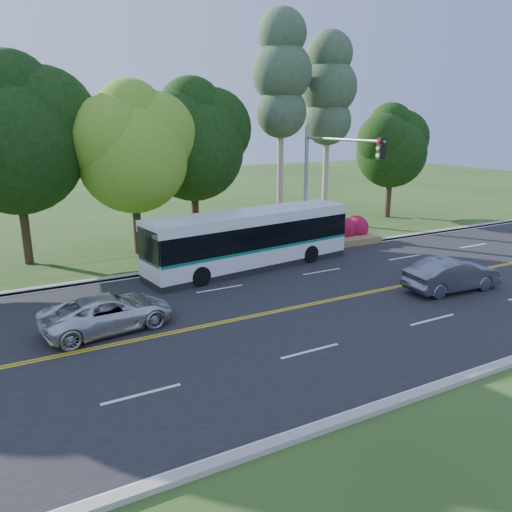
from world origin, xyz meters
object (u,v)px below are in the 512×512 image
transit_bus (250,240)px  suv (108,312)px  traffic_signal (327,171)px  sedan (452,275)px

transit_bus → suv: bearing=-158.5°
traffic_signal → sedan: (1.80, -6.88, -3.93)m
traffic_signal → suv: size_ratio=1.53×
traffic_signal → transit_bus: bearing=174.7°
transit_bus → sedan: 9.49m
transit_bus → sedan: size_ratio=2.56×
transit_bus → suv: size_ratio=2.43×
sedan → suv: (-14.06, 2.82, -0.08)m
sedan → suv: 14.34m
traffic_signal → transit_bus: 5.36m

